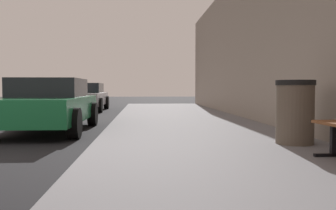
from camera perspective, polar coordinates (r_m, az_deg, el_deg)
name	(u,v)px	position (r m, az deg, el deg)	size (l,w,h in m)	color
sidewalk	(232,160)	(4.91, 10.04, -8.62)	(4.00, 32.00, 0.15)	slate
trash_bin	(295,112)	(6.07, 19.43, -1.01)	(0.62, 0.62, 1.01)	brown
car_green	(48,104)	(9.07, -18.42, 0.08)	(1.97, 4.14, 1.27)	#196638
car_silver	(84,97)	(17.04, -13.17, 1.30)	(2.01, 4.42, 1.27)	#B7B7BF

